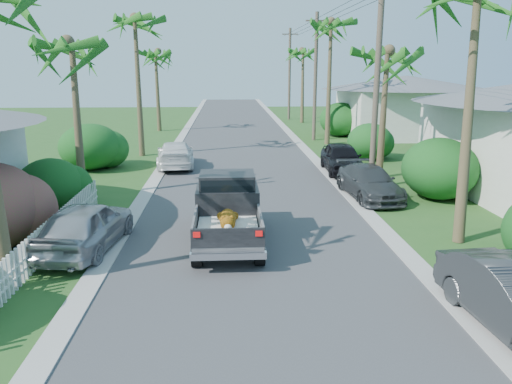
{
  "coord_description": "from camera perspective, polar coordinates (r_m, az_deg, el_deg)",
  "views": [
    {
      "loc": [
        -0.84,
        -8.42,
        5.28
      ],
      "look_at": [
        0.07,
        6.95,
        1.4
      ],
      "focal_mm": 35.0,
      "sensor_mm": 36.0,
      "label": 1
    }
  ],
  "objects": [
    {
      "name": "parked_car_rf",
      "position": [
        25.8,
        9.77,
        3.82
      ],
      "size": [
        1.92,
        4.44,
        1.49
      ],
      "primitive_type": "imported",
      "rotation": [
        0.0,
        0.0,
        -0.04
      ],
      "color": "black",
      "rests_on": "ground"
    },
    {
      "name": "palm_r_d",
      "position": [
        48.99,
        5.43,
        15.78
      ],
      "size": [
        4.4,
        4.4,
        8.0
      ],
      "color": "brown",
      "rests_on": "ground"
    },
    {
      "name": "ground",
      "position": [
        9.97,
        2.06,
        -17.82
      ],
      "size": [
        120.0,
        120.0,
        0.0
      ],
      "primitive_type": "plane",
      "color": "#28521E",
      "rests_on": "ground"
    },
    {
      "name": "shrub_l_d",
      "position": [
        27.67,
        -18.42,
        4.94
      ],
      "size": [
        3.2,
        3.52,
        2.4
      ],
      "primitive_type": "ellipsoid",
      "color": "#13431B",
      "rests_on": "ground"
    },
    {
      "name": "curb_left",
      "position": [
        34.0,
        -9.23,
        5.08
      ],
      "size": [
        0.6,
        100.0,
        0.06
      ],
      "primitive_type": "cube",
      "color": "#A5A39E",
      "rests_on": "ground"
    },
    {
      "name": "shrub_r_d",
      "position": [
        39.62,
        9.62,
        8.18
      ],
      "size": [
        3.2,
        3.52,
        2.6
      ],
      "primitive_type": "ellipsoid",
      "color": "#13431B",
      "rests_on": "ground"
    },
    {
      "name": "utility_pole_c",
      "position": [
        36.99,
        6.81,
        12.99
      ],
      "size": [
        1.6,
        0.26,
        9.0
      ],
      "color": "brown",
      "rests_on": "ground"
    },
    {
      "name": "palm_l_c",
      "position": [
        30.97,
        -13.7,
        18.64
      ],
      "size": [
        4.4,
        4.4,
        9.2
      ],
      "color": "brown",
      "rests_on": "ground"
    },
    {
      "name": "utility_pole_d",
      "position": [
        51.83,
        3.85,
        13.36
      ],
      "size": [
        1.6,
        0.26,
        9.0
      ],
      "color": "brown",
      "rests_on": "ground"
    },
    {
      "name": "palm_l_d",
      "position": [
        42.81,
        -11.4,
        15.43
      ],
      "size": [
        4.4,
        4.4,
        7.7
      ],
      "color": "brown",
      "rests_on": "ground"
    },
    {
      "name": "palm_r_c",
      "position": [
        35.25,
        8.59,
        18.6
      ],
      "size": [
        4.4,
        4.4,
        9.4
      ],
      "color": "brown",
      "rests_on": "ground"
    },
    {
      "name": "palm_l_b",
      "position": [
        21.29,
        -20.43,
        15.63
      ],
      "size": [
        4.4,
        4.4,
        7.4
      ],
      "color": "brown",
      "rests_on": "ground"
    },
    {
      "name": "pickup_truck",
      "position": [
        15.55,
        -3.27,
        -1.81
      ],
      "size": [
        1.98,
        5.12,
        2.06
      ],
      "color": "black",
      "rests_on": "ground"
    },
    {
      "name": "parked_car_rm",
      "position": [
        21.04,
        12.81,
        1.06
      ],
      "size": [
        2.15,
        4.55,
        1.28
      ],
      "primitive_type": "imported",
      "rotation": [
        0.0,
        0.0,
        0.08
      ],
      "color": "#34373A",
      "rests_on": "ground"
    },
    {
      "name": "palm_r_b",
      "position": [
        24.58,
        14.76,
        15.26
      ],
      "size": [
        4.4,
        4.4,
        7.2
      ],
      "color": "brown",
      "rests_on": "ground"
    },
    {
      "name": "parked_car_ln",
      "position": [
        15.46,
        -18.88,
        -3.73
      ],
      "size": [
        2.3,
        4.52,
        1.47
      ],
      "primitive_type": "imported",
      "rotation": [
        0.0,
        0.0,
        3.01
      ],
      "color": "#A4A6AB",
      "rests_on": "ground"
    },
    {
      "name": "utility_pole_b",
      "position": [
        22.38,
        13.64,
        12.02
      ],
      "size": [
        1.6,
        0.26,
        9.0
      ],
      "color": "brown",
      "rests_on": "ground"
    },
    {
      "name": "shrub_l_c",
      "position": [
        20.01,
        -22.43,
        0.71
      ],
      "size": [
        2.4,
        2.64,
        2.0
      ],
      "primitive_type": "ellipsoid",
      "color": "#13431B",
      "rests_on": "ground"
    },
    {
      "name": "parked_car_lf",
      "position": [
        27.22,
        -9.19,
        4.24
      ],
      "size": [
        2.3,
        4.85,
        1.37
      ],
      "primitive_type": "imported",
      "rotation": [
        0.0,
        0.0,
        3.23
      ],
      "color": "white",
      "rests_on": "ground"
    },
    {
      "name": "picket_fence",
      "position": [
        15.59,
        -22.61,
        -4.83
      ],
      "size": [
        0.1,
        11.0,
        1.0
      ],
      "primitive_type": "cube",
      "color": "white",
      "rests_on": "ground"
    },
    {
      "name": "curb_right",
      "position": [
        34.22,
        5.31,
        5.26
      ],
      "size": [
        0.6,
        100.0,
        0.06
      ],
      "primitive_type": "cube",
      "color": "#A5A39E",
      "rests_on": "ground"
    },
    {
      "name": "road",
      "position": [
        33.84,
        -1.94,
        5.18
      ],
      "size": [
        8.0,
        100.0,
        0.02
      ],
      "primitive_type": "cube",
      "color": "#38383A",
      "rests_on": "ground"
    },
    {
      "name": "house_right_far",
      "position": [
        40.96,
        16.59,
        9.14
      ],
      "size": [
        9.0,
        8.0,
        4.6
      ],
      "color": "silver",
      "rests_on": "ground"
    },
    {
      "name": "shrub_r_b",
      "position": [
        21.63,
        20.24,
        2.53
      ],
      "size": [
        3.0,
        3.3,
        2.5
      ],
      "primitive_type": "ellipsoid",
      "color": "#13431B",
      "rests_on": "ground"
    },
    {
      "name": "shrub_r_c",
      "position": [
        29.92,
        12.9,
        5.66
      ],
      "size": [
        2.6,
        2.86,
        2.1
      ],
      "primitive_type": "ellipsoid",
      "color": "#13431B",
      "rests_on": "ground"
    }
  ]
}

